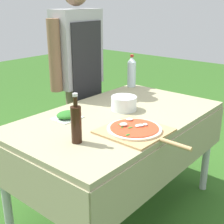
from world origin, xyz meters
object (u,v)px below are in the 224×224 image
object	(u,v)px
water_bottle	(132,72)
herb_container	(67,115)
mixing_tub	(124,103)
person_cook	(78,67)
prep_table	(118,128)
oil_bottle	(76,123)
pizza_on_peel	(135,130)

from	to	relation	value
water_bottle	herb_container	bearing A→B (deg)	-170.15
water_bottle	herb_container	distance (m)	0.93
herb_container	mixing_tub	size ratio (longest dim) A/B	0.96
water_bottle	person_cook	bearing A→B (deg)	149.46
prep_table	water_bottle	distance (m)	0.78
person_cook	oil_bottle	world-z (taller)	person_cook
mixing_tub	prep_table	bearing A→B (deg)	-160.98
water_bottle	pizza_on_peel	bearing A→B (deg)	-142.17
mixing_tub	herb_container	bearing A→B (deg)	154.73
prep_table	herb_container	xyz separation A→B (m)	(-0.26, 0.21, 0.12)
prep_table	person_cook	size ratio (longest dim) A/B	0.91
prep_table	oil_bottle	bearing A→B (deg)	-168.82
pizza_on_peel	water_bottle	size ratio (longest dim) A/B	1.96
prep_table	oil_bottle	xyz separation A→B (m)	(-0.47, -0.09, 0.20)
herb_container	person_cook	bearing A→B (deg)	38.54
pizza_on_peel	water_bottle	distance (m)	1.03
pizza_on_peel	water_bottle	bearing A→B (deg)	39.06
prep_table	mixing_tub	bearing A→B (deg)	19.02
pizza_on_peel	herb_container	size ratio (longest dim) A/B	3.20
pizza_on_peel	oil_bottle	distance (m)	0.36
person_cook	pizza_on_peel	world-z (taller)	person_cook
herb_container	prep_table	bearing A→B (deg)	-39.59
pizza_on_peel	prep_table	bearing A→B (deg)	59.69
water_bottle	mixing_tub	distance (m)	0.64
prep_table	person_cook	world-z (taller)	person_cook
prep_table	herb_container	distance (m)	0.36
person_cook	prep_table	bearing A→B (deg)	64.30
person_cook	oil_bottle	distance (m)	1.00
oil_bottle	water_bottle	size ratio (longest dim) A/B	0.98
person_cook	mixing_tub	size ratio (longest dim) A/B	8.97
herb_container	mixing_tub	bearing A→B (deg)	-25.27
water_bottle	mixing_tub	size ratio (longest dim) A/B	1.56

